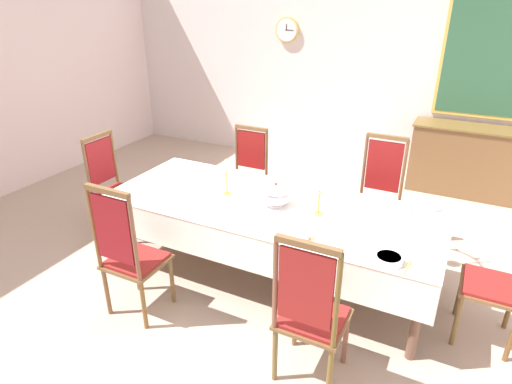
% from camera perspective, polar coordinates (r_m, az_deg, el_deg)
% --- Properties ---
extents(ground, '(7.71, 6.32, 0.04)m').
position_cam_1_polar(ground, '(4.12, 1.31, -11.52)').
color(ground, tan).
extents(back_wall, '(7.71, 0.08, 3.34)m').
position_cam_1_polar(back_wall, '(6.41, 14.49, 17.31)').
color(back_wall, silver).
rests_on(back_wall, ground).
extents(dining_table, '(2.90, 1.14, 0.74)m').
position_cam_1_polar(dining_table, '(3.82, 1.90, -2.53)').
color(dining_table, brown).
rests_on(dining_table, ground).
extents(tablecloth, '(2.92, 1.16, 0.32)m').
position_cam_1_polar(tablecloth, '(3.82, 1.90, -2.56)').
color(tablecloth, white).
rests_on(tablecloth, dining_table).
extents(chair_south_a, '(0.44, 0.42, 1.18)m').
position_cam_1_polar(chair_south_a, '(3.53, -16.42, -7.64)').
color(chair_south_a, brown).
rests_on(chair_south_a, ground).
extents(chair_north_a, '(0.44, 0.42, 1.06)m').
position_cam_1_polar(chair_north_a, '(4.97, -1.28, 2.57)').
color(chair_north_a, brown).
rests_on(chair_north_a, ground).
extents(chair_south_b, '(0.44, 0.42, 1.15)m').
position_cam_1_polar(chair_south_b, '(2.88, 7.15, -15.29)').
color(chair_south_b, brown).
rests_on(chair_south_b, ground).
extents(chair_north_b, '(0.44, 0.42, 1.16)m').
position_cam_1_polar(chair_north_b, '(4.51, 15.78, -0.30)').
color(chair_north_b, brown).
rests_on(chair_north_b, ground).
extents(chair_head_west, '(0.42, 0.44, 1.10)m').
position_cam_1_polar(chair_head_west, '(4.87, -18.35, 0.91)').
color(chair_head_west, brown).
rests_on(chair_head_west, ground).
extents(chair_head_east, '(0.42, 0.44, 1.15)m').
position_cam_1_polar(chair_head_east, '(3.62, 30.03, -9.61)').
color(chair_head_east, brown).
rests_on(chair_head_east, ground).
extents(soup_tureen, '(0.26, 0.26, 0.21)m').
position_cam_1_polar(soup_tureen, '(3.72, 2.59, -0.29)').
color(soup_tureen, white).
rests_on(soup_tureen, tablecloth).
extents(candlestick_west, '(0.07, 0.07, 0.34)m').
position_cam_1_polar(candlestick_west, '(3.91, -3.86, 1.47)').
color(candlestick_west, gold).
rests_on(candlestick_west, tablecloth).
extents(candlestick_east, '(0.07, 0.07, 0.32)m').
position_cam_1_polar(candlestick_east, '(3.59, 8.27, -1.17)').
color(candlestick_east, gold).
rests_on(candlestick_east, tablecloth).
extents(bowl_near_left, '(0.20, 0.20, 0.05)m').
position_cam_1_polar(bowl_near_left, '(3.12, 17.07, -8.37)').
color(bowl_near_left, white).
rests_on(bowl_near_left, tablecloth).
extents(bowl_near_right, '(0.19, 0.19, 0.04)m').
position_cam_1_polar(bowl_near_right, '(3.27, 5.29, -5.75)').
color(bowl_near_right, white).
rests_on(bowl_near_right, tablecloth).
extents(spoon_primary, '(0.04, 0.18, 0.01)m').
position_cam_1_polar(spoon_primary, '(3.15, 19.48, -8.96)').
color(spoon_primary, gold).
rests_on(spoon_primary, tablecloth).
extents(spoon_secondary, '(0.06, 0.17, 0.01)m').
position_cam_1_polar(spoon_secondary, '(3.27, 7.38, -6.25)').
color(spoon_secondary, gold).
rests_on(spoon_secondary, tablecloth).
extents(sideboard, '(1.44, 0.48, 0.90)m').
position_cam_1_polar(sideboard, '(6.21, 26.15, 3.69)').
color(sideboard, brown).
rests_on(sideboard, ground).
extents(mounted_clock, '(0.35, 0.06, 0.35)m').
position_cam_1_polar(mounted_clock, '(6.68, 4.13, 20.51)').
color(mounted_clock, '#D1B251').
extents(framed_painting, '(1.33, 0.05, 1.56)m').
position_cam_1_polar(framed_painting, '(6.19, 29.52, 15.48)').
color(framed_painting, '#D1B251').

